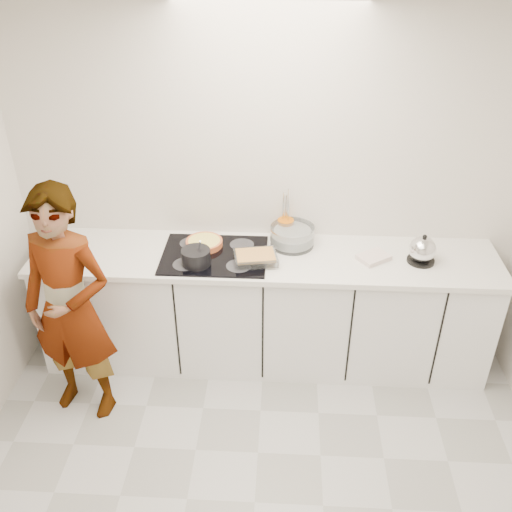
# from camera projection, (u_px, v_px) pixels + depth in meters

# --- Properties ---
(floor) EXTENTS (3.60, 3.20, 0.00)m
(floor) POSITION_uv_depth(u_px,v_px,m) (255.00, 502.00, 3.34)
(floor) COLOR #BABABA
(floor) RESTS_ON ground
(ceiling) EXTENTS (3.60, 3.20, 0.00)m
(ceiling) POSITION_uv_depth(u_px,v_px,m) (254.00, 36.00, 1.97)
(ceiling) COLOR white
(ceiling) RESTS_ON wall_back
(wall_back) EXTENTS (3.60, 0.00, 2.60)m
(wall_back) POSITION_uv_depth(u_px,v_px,m) (267.00, 185.00, 4.01)
(wall_back) COLOR silver
(wall_back) RESTS_ON ground
(base_cabinets) EXTENTS (3.20, 0.58, 0.87)m
(base_cabinets) POSITION_uv_depth(u_px,v_px,m) (264.00, 310.00, 4.20)
(base_cabinets) COLOR white
(base_cabinets) RESTS_ON floor
(countertop) EXTENTS (3.24, 0.64, 0.04)m
(countertop) POSITION_uv_depth(u_px,v_px,m) (265.00, 258.00, 3.96)
(countertop) COLOR white
(countertop) RESTS_ON base_cabinets
(hob) EXTENTS (0.72, 0.54, 0.01)m
(hob) POSITION_uv_depth(u_px,v_px,m) (214.00, 255.00, 3.94)
(hob) COLOR black
(hob) RESTS_ON countertop
(tart_dish) EXTENTS (0.30, 0.30, 0.04)m
(tart_dish) POSITION_uv_depth(u_px,v_px,m) (204.00, 243.00, 4.02)
(tart_dish) COLOR #CA5C2F
(tart_dish) RESTS_ON hob
(saucepan) EXTENTS (0.23, 0.23, 0.19)m
(saucepan) POSITION_uv_depth(u_px,v_px,m) (196.00, 257.00, 3.80)
(saucepan) COLOR black
(saucepan) RESTS_ON hob
(baking_dish) EXTENTS (0.32, 0.26, 0.06)m
(baking_dish) POSITION_uv_depth(u_px,v_px,m) (255.00, 257.00, 3.85)
(baking_dish) COLOR silver
(baking_dish) RESTS_ON hob
(mixing_bowl) EXTENTS (0.35, 0.35, 0.14)m
(mixing_bowl) POSITION_uv_depth(u_px,v_px,m) (292.00, 237.00, 4.04)
(mixing_bowl) COLOR silver
(mixing_bowl) RESTS_ON countertop
(tea_towel) EXTENTS (0.25, 0.24, 0.03)m
(tea_towel) POSITION_uv_depth(u_px,v_px,m) (374.00, 257.00, 3.90)
(tea_towel) COLOR white
(tea_towel) RESTS_ON countertop
(kettle) EXTENTS (0.23, 0.23, 0.21)m
(kettle) POSITION_uv_depth(u_px,v_px,m) (422.00, 251.00, 3.83)
(kettle) COLOR black
(kettle) RESTS_ON countertop
(utensil_crock) EXTENTS (0.14, 0.14, 0.15)m
(utensil_crock) POSITION_uv_depth(u_px,v_px,m) (286.00, 229.00, 4.12)
(utensil_crock) COLOR #D06408
(utensil_crock) RESTS_ON countertop
(cook) EXTENTS (0.67, 0.51, 1.66)m
(cook) POSITION_uv_depth(u_px,v_px,m) (70.00, 308.00, 3.57)
(cook) COLOR white
(cook) RESTS_ON floor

